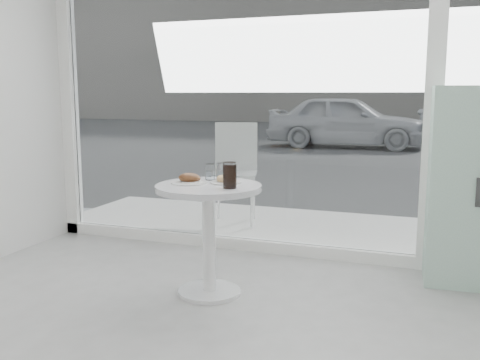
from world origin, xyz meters
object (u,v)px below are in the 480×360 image
at_px(plate_fritter, 190,180).
at_px(car_white, 346,121).
at_px(cola_glass, 230,176).
at_px(patio_chair, 235,166).
at_px(water_tumbler_a, 210,173).
at_px(water_tumbler_b, 222,172).
at_px(main_table, 209,216).
at_px(plate_donut, 226,180).
at_px(mint_cabinet, 477,187).

bearing_deg(plate_fritter, car_white, 93.27).
relative_size(plate_fritter, cola_glass, 1.47).
bearing_deg(patio_chair, cola_glass, -86.15).
relative_size(water_tumbler_a, water_tumbler_b, 0.96).
height_order(car_white, cola_glass, car_white).
height_order(main_table, cola_glass, cola_glass).
relative_size(plate_donut, water_tumbler_b, 1.81).
distance_m(water_tumbler_a, cola_glass, 0.37).
height_order(mint_cabinet, plate_fritter, mint_cabinet).
bearing_deg(water_tumbler_a, mint_cabinet, 20.45).
bearing_deg(car_white, cola_glass, -176.58).
relative_size(main_table, water_tumbler_a, 6.71).
xyz_separation_m(car_white, plate_donut, (0.84, -10.64, 0.11)).
bearing_deg(mint_cabinet, cola_glass, -151.99).
bearing_deg(main_table, mint_cabinet, 26.63).
xyz_separation_m(plate_donut, water_tumbler_a, (-0.16, 0.10, 0.03)).
distance_m(main_table, car_white, 10.76).
bearing_deg(main_table, water_tumbler_b, 89.79).
bearing_deg(plate_donut, water_tumbler_b, 122.05).
xyz_separation_m(patio_chair, plate_fritter, (0.38, -1.90, 0.16)).
height_order(patio_chair, plate_donut, patio_chair).
bearing_deg(water_tumbler_a, plate_donut, -31.88).
bearing_deg(plate_donut, mint_cabinet, 25.09).
bearing_deg(cola_glass, plate_donut, 119.10).
bearing_deg(plate_donut, patio_chair, 108.53).
bearing_deg(water_tumbler_b, car_white, 94.11).
relative_size(mint_cabinet, water_tumbler_a, 12.49).
distance_m(plate_donut, cola_glass, 0.21).
bearing_deg(mint_cabinet, plate_donut, -158.27).
bearing_deg(main_table, patio_chair, 105.23).
bearing_deg(mint_cabinet, car_white, 100.73).
distance_m(plate_fritter, cola_glass, 0.34).
bearing_deg(plate_fritter, mint_cabinet, 24.69).
height_order(plate_donut, water_tumbler_a, water_tumbler_a).
relative_size(patio_chair, plate_donut, 4.75).
height_order(mint_cabinet, water_tumbler_b, mint_cabinet).
distance_m(car_white, water_tumbler_b, 10.53).
xyz_separation_m(main_table, patio_chair, (-0.52, 1.90, 0.09)).
xyz_separation_m(main_table, water_tumbler_a, (-0.07, 0.20, 0.27)).
distance_m(main_table, water_tumbler_a, 0.34).
bearing_deg(patio_chair, plate_fritter, -94.44).
distance_m(water_tumbler_a, water_tumbler_b, 0.08).
bearing_deg(cola_glass, main_table, 157.74).
height_order(car_white, plate_donut, car_white).
distance_m(mint_cabinet, car_white, 10.18).
distance_m(car_white, plate_fritter, 10.75).
xyz_separation_m(patio_chair, cola_glass, (0.70, -1.98, 0.22)).
xyz_separation_m(main_table, water_tumbler_b, (0.00, 0.24, 0.27)).
relative_size(main_table, car_white, 0.19).
height_order(main_table, plate_fritter, plate_fritter).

